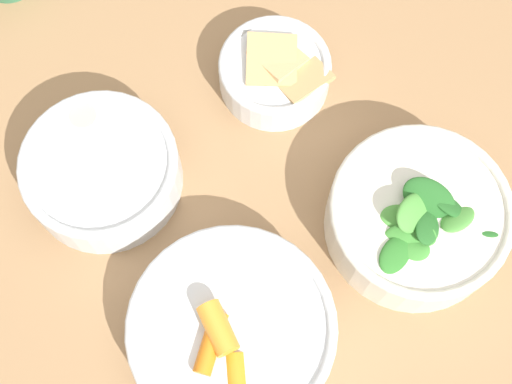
% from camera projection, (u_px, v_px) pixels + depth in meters
% --- Properties ---
extents(ground_plane, '(10.00, 10.00, 0.00)m').
position_uv_depth(ground_plane, '(247.00, 311.00, 1.45)').
color(ground_plane, brown).
extents(dining_table, '(1.09, 0.99, 0.76)m').
position_uv_depth(dining_table, '(241.00, 206.00, 0.84)').
color(dining_table, '#99724C').
rests_on(dining_table, ground_plane).
extents(bowl_carrots, '(0.19, 0.19, 0.07)m').
position_uv_depth(bowl_carrots, '(231.00, 331.00, 0.65)').
color(bowl_carrots, silver).
rests_on(bowl_carrots, dining_table).
extents(bowl_greens, '(0.17, 0.17, 0.09)m').
position_uv_depth(bowl_greens, '(418.00, 218.00, 0.68)').
color(bowl_greens, silver).
rests_on(bowl_greens, dining_table).
extents(bowl_beans_hotdog, '(0.15, 0.15, 0.05)m').
position_uv_depth(bowl_beans_hotdog, '(102.00, 172.00, 0.70)').
color(bowl_beans_hotdog, silver).
rests_on(bowl_beans_hotdog, dining_table).
extents(bowl_cookies, '(0.12, 0.12, 0.05)m').
position_uv_depth(bowl_cookies, '(275.00, 71.00, 0.74)').
color(bowl_cookies, silver).
rests_on(bowl_cookies, dining_table).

